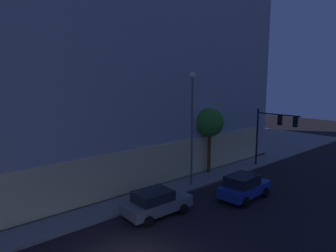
% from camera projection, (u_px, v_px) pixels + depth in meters
% --- Properties ---
extents(modern_building, '(29.61, 31.08, 20.07)m').
position_uv_depth(modern_building, '(79.00, 66.00, 34.41)').
color(modern_building, '#4C4C51').
rests_on(modern_building, ground).
extents(traffic_light_far_corner, '(0.40, 4.30, 5.50)m').
position_uv_depth(traffic_light_far_corner, '(273.00, 127.00, 27.75)').
color(traffic_light_far_corner, black).
rests_on(traffic_light_far_corner, sidewalk_corner).
extents(street_lamp_sidewalk, '(0.44, 0.44, 8.81)m').
position_uv_depth(street_lamp_sidewalk, '(192.00, 116.00, 23.14)').
color(street_lamp_sidewalk, '#5D5D5D').
rests_on(street_lamp_sidewalk, sidewalk_corner).
extents(sidewalk_tree, '(2.52, 2.52, 5.77)m').
position_uv_depth(sidewalk_tree, '(210.00, 123.00, 26.54)').
color(sidewalk_tree, '#52371E').
rests_on(sidewalk_tree, sidewalk_corner).
extents(car_grey, '(4.41, 2.28, 1.62)m').
position_uv_depth(car_grey, '(156.00, 202.00, 18.71)').
color(car_grey, slate).
rests_on(car_grey, ground).
extents(car_blue, '(4.29, 2.26, 1.76)m').
position_uv_depth(car_blue, '(244.00, 186.00, 21.30)').
color(car_blue, navy).
rests_on(car_blue, ground).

